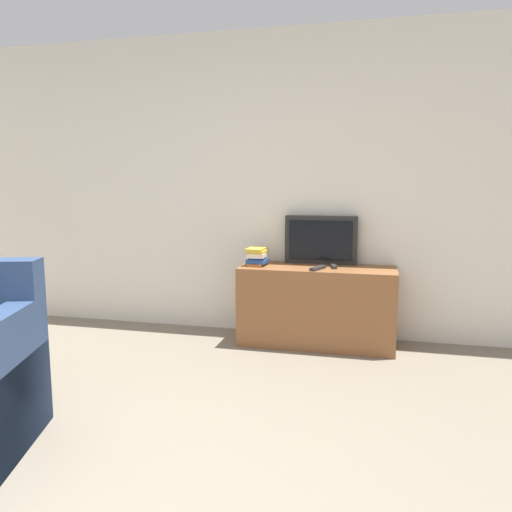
# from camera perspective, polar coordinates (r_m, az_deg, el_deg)

# --- Properties ---
(wall_back) EXTENTS (9.00, 0.06, 2.60)m
(wall_back) POSITION_cam_1_polar(r_m,az_deg,el_deg) (4.47, -3.01, 8.06)
(wall_back) COLOR silver
(wall_back) RESTS_ON ground_plane
(tv_stand) EXTENTS (1.25, 0.47, 0.64)m
(tv_stand) POSITION_cam_1_polar(r_m,az_deg,el_deg) (4.14, 6.99, -5.68)
(tv_stand) COLOR brown
(tv_stand) RESTS_ON ground_plane
(television) EXTENTS (0.60, 0.09, 0.40)m
(television) POSITION_cam_1_polar(r_m,az_deg,el_deg) (4.23, 7.43, 1.84)
(television) COLOR black
(television) RESTS_ON tv_stand
(book_stack) EXTENTS (0.17, 0.23, 0.14)m
(book_stack) POSITION_cam_1_polar(r_m,az_deg,el_deg) (4.13, 0.13, -0.05)
(book_stack) COLOR #995623
(book_stack) RESTS_ON tv_stand
(remote_on_stand) EXTENTS (0.07, 0.15, 0.02)m
(remote_on_stand) POSITION_cam_1_polar(r_m,az_deg,el_deg) (4.06, 8.87, -1.17)
(remote_on_stand) COLOR #2D2D2D
(remote_on_stand) RESTS_ON tv_stand
(remote_secondary) EXTENTS (0.11, 0.20, 0.02)m
(remote_secondary) POSITION_cam_1_polar(r_m,az_deg,el_deg) (3.95, 7.08, -1.38)
(remote_secondary) COLOR #2D2D2D
(remote_secondary) RESTS_ON tv_stand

